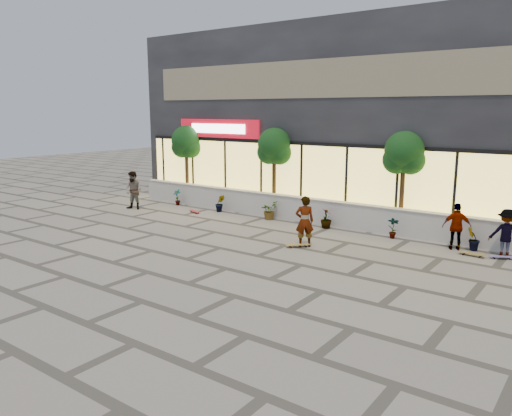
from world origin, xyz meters
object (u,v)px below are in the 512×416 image
Objects in this scene: skater_right_far at (506,233)px; skateboard_right_near at (472,254)px; skater_center at (305,221)px; tree_midwest at (274,148)px; skater_left at (134,191)px; skateboard_left at (195,211)px; tree_west at (186,144)px; skater_right_near at (457,227)px; skateboard_right_far at (502,257)px; tree_mideast at (404,155)px; skateboard_center at (298,245)px.

skateboard_right_near is (-0.85, -0.54, -0.71)m from skater_right_far.
tree_midwest is at bearing -86.30° from skater_center.
tree_midwest is 2.48× the size of skater_right_far.
skater_left is 2.17× the size of skateboard_right_near.
skateboard_left is (2.91, 1.09, -0.84)m from skater_left.
skater_right_near is at bearing -5.90° from tree_west.
skateboard_right_far reaches higher than skateboard_left.
tree_mideast reaches higher than skateboard_left.
tree_mideast reaches higher than skateboard_right_far.
skateboard_right_near is at bearing -7.55° from tree_west.
skater_center reaches higher than skateboard_right_far.
skater_right_far is (15.90, 1.84, -0.13)m from skater_left.
skateboard_center is (9.50, -4.38, -2.90)m from tree_west.
skater_center is at bearing 6.19° from skater_right_far.
skater_center is at bearing -114.78° from tree_mideast.
tree_west is 15.86m from skateboard_right_far.
tree_mideast reaches higher than skater_right_near.
tree_midwest is 5.15× the size of skateboard_left.
skater_right_near is 11.52m from skateboard_left.
skater_right_far is (15.50, -1.40, -2.20)m from tree_west.
skater_left is (-0.40, -3.24, -2.07)m from tree_west.
tree_mideast is 2.19× the size of skater_center.
tree_mideast is at bearing -52.64° from skater_right_near.
skateboard_left is at bearing -18.96° from skater_right_near.
tree_mideast is 5.24m from skateboard_right_far.
tree_west is 5.01× the size of skateboard_center.
tree_mideast reaches higher than skater_left.
tree_west is 4.65× the size of skateboard_right_near.
skater_left reaches higher than skater_right_far.
skater_left is 15.99m from skateboard_right_far.
skateboard_center is 1.03× the size of skateboard_right_far.
skateboard_right_near is 0.88m from skateboard_right_far.
skateboard_right_far is (1.51, -0.28, -0.73)m from skater_right_near.
skater_right_near is (14.39, 1.80, -0.11)m from skater_left.
skater_left reaches higher than skateboard_center.
tree_midwest is 10.33m from skater_right_far.
tree_west is at bearing 176.15° from skateboard_right_near.
skateboard_left is at bearing -166.53° from tree_mideast.
skateboard_right_near is (9.15, -1.94, -2.90)m from tree_midwest.
tree_west reaches higher than skater_right_near.
tree_midwest is 8.88m from skater_right_near.
skater_right_far reaches higher than skateboard_left.
skater_center reaches higher than skateboard_center.
tree_midwest is 9.79m from skateboard_right_near.
skater_center is at bearing 8.93° from skater_right_near.
skateboard_right_near is at bearing 120.61° from skater_right_near.
skateboard_right_far is (6.00, 2.66, -0.01)m from skateboard_center.
skateboard_center is 7.33m from skateboard_left.
tree_west and tree_mideast have the same top height.
skateboard_center is at bearing -150.92° from skateboard_right_near.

